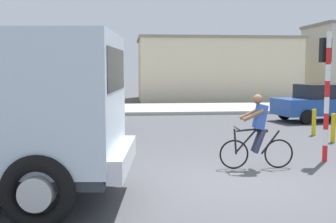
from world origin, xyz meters
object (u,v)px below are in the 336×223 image
Objects in this scene: cyclist at (257,132)px; car_red_near at (321,102)px; traffic_light_pole at (326,78)px; bollard_near at (333,128)px; car_white_mid at (57,108)px; bollard_far at (314,122)px.

car_red_near is (5.43, 8.36, -0.05)m from cyclist.
traffic_light_pole is 3.56× the size of bollard_near.
bollard_far is (9.02, -2.04, -0.37)m from car_white_mid.
cyclist reaches higher than car_red_near.
cyclist is at bearing -160.68° from traffic_light_pole.
cyclist is 8.69m from car_white_mid.
car_red_near and car_white_mid have the same top height.
car_white_mid is 9.66m from bollard_near.
bollard_far is (-2.01, -3.77, -0.37)m from car_red_near.
cyclist is 4.69m from bollard_near.
cyclist is at bearing -49.81° from car_white_mid.
traffic_light_pole is 0.75× the size of car_red_near.
car_red_near is at bearing 56.99° from cyclist.
bollard_far is at bearing 69.08° from traffic_light_pole.
car_red_near is 4.29m from bollard_far.
traffic_light_pole reaches higher than bollard_far.
bollard_near is (1.50, 2.52, -1.62)m from traffic_light_pole.
car_red_near is (3.51, 7.69, -1.25)m from traffic_light_pole.
bollard_near is at bearing -111.30° from car_red_near.
car_white_mid is (-5.60, 6.63, -0.05)m from cyclist.
car_red_near is 1.05× the size of car_white_mid.
bollard_near is (3.42, 3.19, -0.41)m from cyclist.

